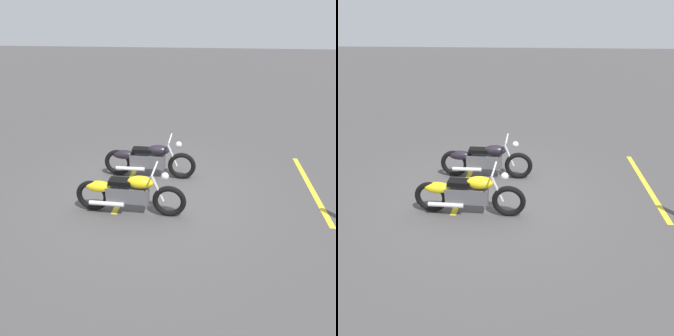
{
  "view_description": "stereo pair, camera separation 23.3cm",
  "coord_description": "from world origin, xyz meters",
  "views": [
    {
      "loc": [
        1.03,
        -6.22,
        3.72
      ],
      "look_at": [
        0.38,
        0.0,
        0.65
      ],
      "focal_mm": 34.78,
      "sensor_mm": 36.0,
      "label": 1
    },
    {
      "loc": [
        0.79,
        -6.23,
        3.72
      ],
      "look_at": [
        0.38,
        0.0,
        0.65
      ],
      "focal_mm": 34.78,
      "sensor_mm": 36.0,
      "label": 2
    }
  ],
  "objects": [
    {
      "name": "parking_stripe_near",
      "position": [
        -0.6,
        0.7,
        0.0
      ],
      "size": [
        0.18,
        3.2,
        0.01
      ],
      "primitive_type": "cube",
      "rotation": [
        0.0,
        0.0,
        1.55
      ],
      "color": "yellow",
      "rests_on": "ground"
    },
    {
      "name": "parking_stripe_mid",
      "position": [
        3.64,
        0.66,
        0.0
      ],
      "size": [
        0.18,
        3.2,
        0.01
      ],
      "primitive_type": "cube",
      "rotation": [
        0.0,
        0.0,
        1.55
      ],
      "color": "yellow",
      "rests_on": "ground"
    },
    {
      "name": "ground_plane",
      "position": [
        0.0,
        0.0,
        0.0
      ],
      "size": [
        60.0,
        60.0,
        0.0
      ],
      "primitive_type": "plane",
      "color": "#474444"
    },
    {
      "name": "motorcycle_dark_foreground",
      "position": [
        -0.21,
        0.8,
        0.46
      ],
      "size": [
        2.23,
        0.62,
        1.04
      ],
      "rotation": [
        0.0,
        0.0,
        -0.02
      ],
      "color": "black",
      "rests_on": "ground"
    },
    {
      "name": "motorcycle_bright_foreground",
      "position": [
        -0.35,
        -0.8,
        0.46
      ],
      "size": [
        2.23,
        0.62,
        1.04
      ],
      "rotation": [
        0.0,
        0.0,
        -0.03
      ],
      "color": "black",
      "rests_on": "ground"
    }
  ]
}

